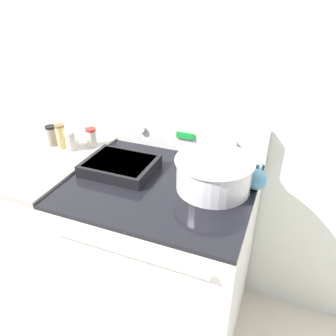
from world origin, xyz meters
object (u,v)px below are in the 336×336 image
Objects in this scene: ladle at (256,179)px; spice_jar_black_cap at (52,135)px; mixing_bowl at (214,172)px; spice_jar_white_cap at (71,141)px; casserole_dish at (120,165)px; spice_jar_red_cap at (91,137)px; spice_jar_brown_cap at (61,136)px.

spice_jar_black_cap is (-1.03, 0.00, 0.02)m from ladle.
mixing_bowl reaches higher than spice_jar_white_cap.
mixing_bowl reaches higher than spice_jar_black_cap.
spice_jar_white_cap is (-0.32, 0.07, 0.03)m from casserole_dish.
ladle is at bearing -4.98° from spice_jar_red_cap.
mixing_bowl is 2.61× the size of spice_jar_brown_cap.
spice_jar_white_cap reaches higher than ladle.
mixing_bowl is at bearing -11.85° from spice_jar_red_cap.
spice_jar_brown_cap reaches higher than spice_jar_red_cap.
spice_jar_black_cap reaches higher than spice_jar_red_cap.
spice_jar_red_cap reaches higher than ladle.
spice_jar_black_cap is (-0.87, 0.07, -0.01)m from mixing_bowl.
spice_jar_brown_cap is at bearing 175.27° from mixing_bowl.
mixing_bowl reaches higher than spice_jar_red_cap.
ladle is 0.97m from spice_jar_brown_cap.
mixing_bowl is 1.04× the size of casserole_dish.
spice_jar_white_cap reaches higher than casserole_dish.
spice_jar_red_cap is at bearing 19.63° from spice_jar_black_cap.
ladle reaches higher than casserole_dish.
casserole_dish is at bearing -11.32° from spice_jar_black_cap.
ladle is at bearing 0.60° from spice_jar_white_cap.
spice_jar_white_cap is 0.13m from spice_jar_black_cap.
ladle is 0.85m from spice_jar_red_cap.
casserole_dish is 0.60m from ladle.
spice_jar_brown_cap reaches higher than spice_jar_white_cap.
ladle is at bearing -0.26° from spice_jar_black_cap.
spice_jar_red_cap is 0.95× the size of spice_jar_white_cap.
mixing_bowl is 0.88m from spice_jar_black_cap.
mixing_bowl is 3.24× the size of spice_jar_white_cap.
mixing_bowl is at bearing -157.02° from ladle.
spice_jar_red_cap reaches higher than casserole_dish.
spice_jar_brown_cap is at bearing -6.09° from spice_jar_black_cap.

